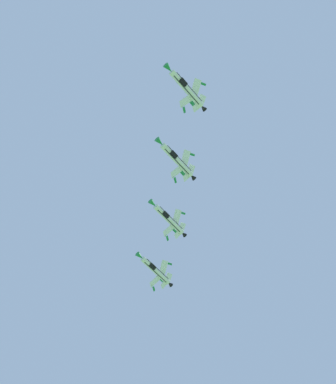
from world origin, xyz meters
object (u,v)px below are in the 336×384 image
Objects in this scene: fighter_jet_lead at (186,88)px; fighter_jet_left_wing at (176,160)px; fighter_jet_right_wing at (168,219)px; fighter_jet_left_outer at (155,270)px.

fighter_jet_left_wing is at bearing -43.88° from fighter_jet_lead.
fighter_jet_lead is at bearing 135.66° from fighter_jet_right_wing.
fighter_jet_lead reaches higher than fighter_jet_left_wing.
fighter_jet_left_outer reaches higher than fighter_jet_lead.
fighter_jet_left_wing is 1.00× the size of fighter_jet_left_outer.
fighter_jet_left_outer is at bearing -42.27° from fighter_jet_lead.
fighter_jet_left_wing is 22.24m from fighter_jet_right_wing.
fighter_jet_left_outer reaches higher than fighter_jet_left_wing.
fighter_jet_right_wing is 17.98m from fighter_jet_left_outer.
fighter_jet_left_wing is 39.76m from fighter_jet_left_outer.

